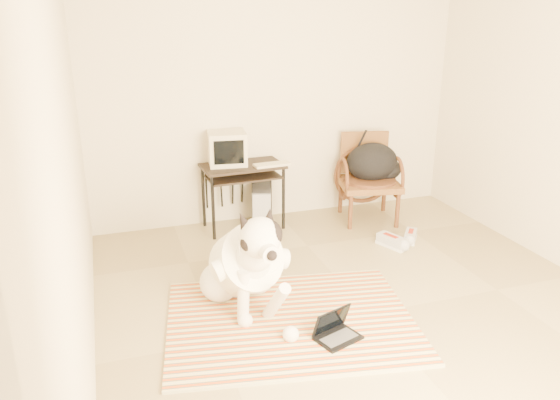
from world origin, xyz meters
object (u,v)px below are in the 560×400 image
crt_monitor (227,148)px  backpack (375,163)px  dog (246,265)px  computer_desk (243,174)px  rattan_chair (368,178)px  pc_tower (261,206)px  laptop (335,331)px

crt_monitor → backpack: (1.57, -0.23, -0.24)m
dog → crt_monitor: bearing=81.1°
computer_desk → crt_monitor: bearing=147.5°
rattan_chair → backpack: bearing=3.2°
computer_desk → backpack: size_ratio=1.41×
dog → backpack: bearing=38.3°
dog → crt_monitor: 1.77m
dog → backpack: 2.35m
pc_tower → rattan_chair: (1.16, -0.16, 0.25)m
dog → pc_tower: bearing=69.5°
computer_desk → rattan_chair: size_ratio=0.92×
dog → backpack: dog is taller
dog → pc_tower: (0.60, 1.61, -0.16)m
pc_tower → rattan_chair: bearing=-8.0°
computer_desk → dog: bearing=-104.2°
crt_monitor → rattan_chair: 1.57m
backpack → crt_monitor: bearing=171.7°
laptop → rattan_chair: bearing=58.1°
crt_monitor → pc_tower: bearing=-11.8°
backpack → computer_desk: bearing=174.3°
computer_desk → rattan_chair: (1.36, -0.15, -0.13)m
rattan_chair → computer_desk: bearing=173.9°
dog → computer_desk: (0.40, 1.59, 0.22)m
dog → pc_tower: 1.73m
crt_monitor → pc_tower: crt_monitor is taller
dog → crt_monitor: (0.26, 1.68, 0.49)m
crt_monitor → pc_tower: 0.73m
computer_desk → crt_monitor: size_ratio=2.04×
laptop → rattan_chair: size_ratio=0.39×
dog → crt_monitor: size_ratio=3.04×
computer_desk → backpack: bearing=-5.7°
laptop → pc_tower: 2.24m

